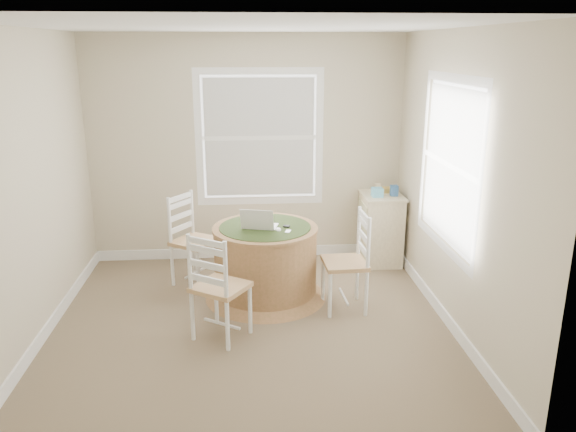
{
  "coord_description": "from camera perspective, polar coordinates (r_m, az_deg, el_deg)",
  "views": [
    {
      "loc": [
        -0.02,
        -4.61,
        2.44
      ],
      "look_at": [
        0.37,
        0.45,
        0.91
      ],
      "focal_mm": 35.0,
      "sensor_mm": 36.0,
      "label": 1
    }
  ],
  "objects": [
    {
      "name": "room",
      "position": [
        4.92,
        -2.14,
        3.32
      ],
      "size": [
        3.64,
        3.64,
        2.64
      ],
      "color": "#77664B",
      "rests_on": "ground"
    },
    {
      "name": "chair_right",
      "position": [
        5.39,
        5.79,
        -4.72
      ],
      "size": [
        0.42,
        0.44,
        0.95
      ],
      "primitive_type": null,
      "rotation": [
        0.0,
        0.0,
        -1.53
      ],
      "color": "white",
      "rests_on": "ground"
    },
    {
      "name": "cup_cream",
      "position": [
        6.67,
        9.06,
        2.9
      ],
      "size": [
        0.07,
        0.07,
        0.09
      ],
      "primitive_type": "cylinder",
      "color": "beige",
      "rests_on": "corner_chest"
    },
    {
      "name": "mouse",
      "position": [
        5.42,
        -1.01,
        -1.38
      ],
      "size": [
        0.09,
        0.11,
        0.03
      ],
      "primitive_type": "ellipsoid",
      "rotation": [
        0.0,
        0.0,
        -0.34
      ],
      "color": "white",
      "rests_on": "round_table"
    },
    {
      "name": "laptop",
      "position": [
        5.49,
        -2.91,
        -0.9
      ],
      "size": [
        0.39,
        0.36,
        0.23
      ],
      "rotation": [
        0.0,
        0.0,
        2.88
      ],
      "color": "white",
      "rests_on": "round_table"
    },
    {
      "name": "keys",
      "position": [
        5.51,
        -0.16,
        -1.11
      ],
      "size": [
        0.07,
        0.07,
        0.02
      ],
      "primitive_type": "cube",
      "rotation": [
        0.0,
        0.0,
        -0.34
      ],
      "color": "black",
      "rests_on": "round_table"
    },
    {
      "name": "box_yellow",
      "position": [
        6.63,
        10.08,
        2.63
      ],
      "size": [
        0.15,
        0.1,
        0.06
      ],
      "primitive_type": "cube",
      "rotation": [
        0.0,
        0.0,
        -0.0
      ],
      "color": "gold",
      "rests_on": "corner_chest"
    },
    {
      "name": "corner_chest",
      "position": [
        6.66,
        9.33,
        -1.2
      ],
      "size": [
        0.47,
        0.62,
        0.82
      ],
      "rotation": [
        0.0,
        0.0,
        -0.0
      ],
      "color": "#F6E7B8",
      "rests_on": "ground"
    },
    {
      "name": "tissue_box",
      "position": [
        6.41,
        9.02,
        2.38
      ],
      "size": [
        0.12,
        0.12,
        0.1
      ],
      "primitive_type": "cube",
      "rotation": [
        0.0,
        0.0,
        -0.0
      ],
      "color": "#5FB9DA",
      "rests_on": "corner_chest"
    },
    {
      "name": "round_table",
      "position": [
        5.64,
        -2.31,
        -4.38
      ],
      "size": [
        1.22,
        1.22,
        0.75
      ],
      "rotation": [
        0.0,
        0.0,
        -0.34
      ],
      "color": "#A27048",
      "rests_on": "ground"
    },
    {
      "name": "chair_near",
      "position": [
        4.88,
        -6.86,
        -7.12
      ],
      "size": [
        0.57,
        0.57,
        0.95
      ],
      "primitive_type": null,
      "rotation": [
        0.0,
        0.0,
        2.56
      ],
      "color": "white",
      "rests_on": "ground"
    },
    {
      "name": "box_blue",
      "position": [
        6.48,
        10.81,
        2.54
      ],
      "size": [
        0.08,
        0.08,
        0.12
      ],
      "primitive_type": "cube",
      "rotation": [
        0.0,
        0.0,
        -0.0
      ],
      "color": "#34629D",
      "rests_on": "corner_chest"
    },
    {
      "name": "phone",
      "position": [
        5.38,
        0.0,
        -1.62
      ],
      "size": [
        0.07,
        0.1,
        0.02
      ],
      "primitive_type": "cube",
      "rotation": [
        0.0,
        0.0,
        -0.34
      ],
      "color": "#B7BABF",
      "rests_on": "round_table"
    },
    {
      "name": "chair_left",
      "position": [
        6.02,
        -9.43,
        -2.53
      ],
      "size": [
        0.57,
        0.57,
        0.95
      ],
      "primitive_type": null,
      "rotation": [
        0.0,
        0.0,
        0.98
      ],
      "color": "white",
      "rests_on": "ground"
    }
  ]
}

